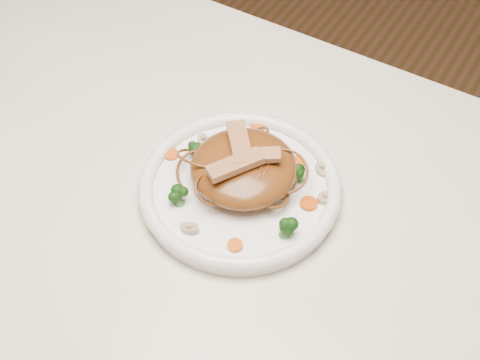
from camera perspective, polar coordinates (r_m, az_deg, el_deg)
The scene contains 19 objects.
table at distance 0.95m, azimuth -1.94°, elevation -6.87°, with size 1.20×0.80×0.75m.
plate at distance 0.89m, azimuth 0.00°, elevation -0.92°, with size 0.26×0.26×0.02m, color white.
noodle_mound at distance 0.87m, azimuth 0.31°, elevation 1.08°, with size 0.14×0.14×0.05m, color brown.
chicken_a at distance 0.84m, azimuth 1.41°, elevation 2.10°, with size 0.06×0.02×0.01m, color tan.
chicken_b at distance 0.86m, azimuth -0.03°, elevation 3.12°, with size 0.08×0.02×0.01m, color tan.
chicken_c at distance 0.83m, azimuth -0.40°, elevation 1.31°, with size 0.07×0.02×0.01m, color tan.
broccoli_0 at distance 0.88m, azimuth 5.12°, elevation 0.72°, with size 0.03×0.03×0.03m, color #0D3B0C, non-canonical shape.
broccoli_1 at distance 0.90m, azimuth -3.71°, elevation 2.79°, with size 0.03×0.03×0.03m, color #0D3B0C, non-canonical shape.
broccoli_2 at distance 0.85m, azimuth -5.24°, elevation -1.40°, with size 0.02×0.02×0.03m, color #0D3B0C, non-canonical shape.
broccoli_3 at distance 0.82m, azimuth 3.83°, elevation -4.03°, with size 0.03×0.03×0.03m, color #0D3B0C, non-canonical shape.
carrot_0 at distance 0.91m, azimuth 4.84°, elevation 1.42°, with size 0.02×0.02×0.01m, color #D35407.
carrot_1 at distance 0.92m, azimuth -5.89°, elevation 2.19°, with size 0.02×0.02×0.01m, color #D35407.
carrot_2 at distance 0.86m, azimuth 5.87°, elevation -2.00°, with size 0.02×0.02×0.01m, color #D35407.
carrot_3 at distance 0.95m, azimuth 1.52°, elevation 4.54°, with size 0.02×0.02×0.01m, color #D35407.
carrot_4 at distance 0.82m, azimuth -0.43°, elevation -5.59°, with size 0.02×0.02×0.01m, color #D35407.
mushroom_0 at distance 0.84m, azimuth -4.32°, elevation -4.11°, with size 0.02×0.02×0.01m, color beige.
mushroom_1 at distance 0.87m, azimuth 7.28°, elevation -1.49°, with size 0.02×0.02×0.01m, color beige.
mushroom_2 at distance 0.93m, azimuth -3.14°, elevation 3.41°, with size 0.02×0.02×0.01m, color beige.
mushroom_3 at distance 0.90m, azimuth 7.03°, elevation 0.99°, with size 0.03×0.03×0.01m, color beige.
Camera 1 is at (0.30, -0.43, 1.44)m, focal length 50.04 mm.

